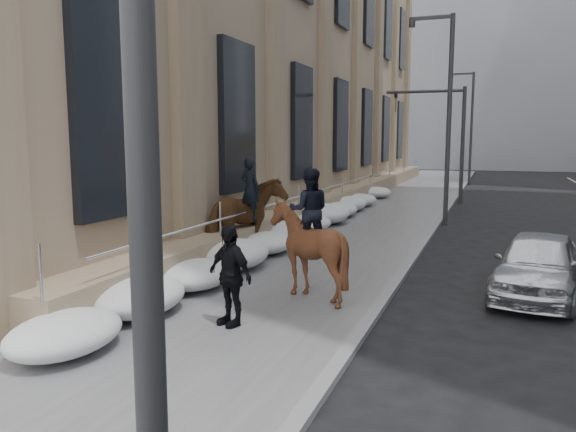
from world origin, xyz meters
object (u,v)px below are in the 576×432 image
object	(u,v)px
mounted_horse_left	(246,216)
car_silver	(538,265)
mounted_horse_right	(307,244)
pedestrian	(230,275)

from	to	relation	value
mounted_horse_left	car_silver	world-z (taller)	mounted_horse_left
mounted_horse_right	car_silver	xyz separation A→B (m)	(4.51, 2.13, -0.53)
mounted_horse_left	mounted_horse_right	xyz separation A→B (m)	(2.90, -3.31, -0.01)
mounted_horse_right	car_silver	distance (m)	5.01
pedestrian	car_silver	world-z (taller)	pedestrian
car_silver	mounted_horse_right	bearing A→B (deg)	-145.55
mounted_horse_left	car_silver	distance (m)	7.52
mounted_horse_right	pedestrian	distance (m)	2.29
pedestrian	mounted_horse_left	bearing A→B (deg)	135.37
mounted_horse_right	car_silver	bearing A→B (deg)	-173.52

